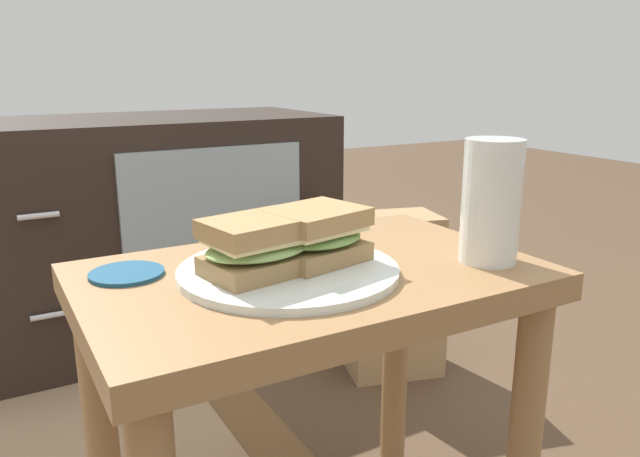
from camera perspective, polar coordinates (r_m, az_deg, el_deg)
The scene contains 8 objects.
side_table at distance 0.80m, azimuth -0.78°, elevation -9.86°, with size 0.56×0.36×0.46m.
tv_cabinet at distance 1.68m, azimuth -15.93°, elevation -0.08°, with size 0.96×0.46×0.58m.
plate at distance 0.75m, azimuth -2.93°, elevation -3.91°, with size 0.27×0.27×0.01m, color silver.
sandwich_front at distance 0.72m, azimuth -5.76°, elevation -1.64°, with size 0.14×0.12×0.07m.
sandwich_back at distance 0.76m, azimuth -0.33°, elevation -0.61°, with size 0.14×0.13×0.07m.
beer_glass at distance 0.81m, azimuth 15.50°, elevation 2.32°, with size 0.07×0.07×0.16m.
coaster at distance 0.78m, azimuth -17.40°, elevation -3.98°, with size 0.09×0.09×0.01m, color navy.
paper_bag at distance 1.47m, azimuth 6.60°, elevation -5.96°, with size 0.25×0.23×0.38m.
Camera 1 is at (-0.35, -0.64, 0.70)m, focal length 34.69 mm.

